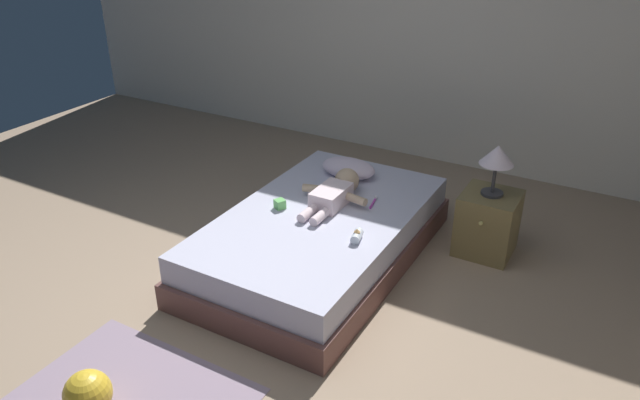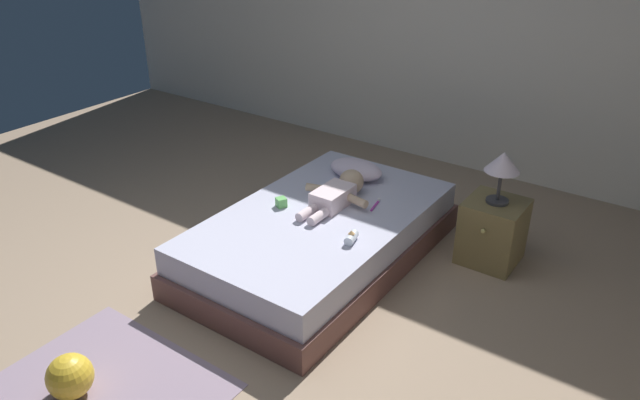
{
  "view_description": "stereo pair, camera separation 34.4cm",
  "coord_description": "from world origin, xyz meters",
  "px_view_note": "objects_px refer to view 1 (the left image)",
  "views": [
    {
      "loc": [
        1.98,
        -2.23,
        2.29
      ],
      "look_at": [
        0.22,
        0.85,
        0.47
      ],
      "focal_mm": 33.47,
      "sensor_mm": 36.0,
      "label": 1
    },
    {
      "loc": [
        2.27,
        -2.05,
        2.29
      ],
      "look_at": [
        0.22,
        0.85,
        0.47
      ],
      "focal_mm": 33.47,
      "sensor_mm": 36.0,
      "label": 2
    }
  ],
  "objects_px": {
    "lamp": "(497,158)",
    "toy_block": "(280,204)",
    "toothbrush": "(373,202)",
    "toy_ball": "(88,394)",
    "baby_bottle": "(357,236)",
    "baby": "(336,192)",
    "nightstand": "(487,223)",
    "bed": "(320,237)",
    "pillow": "(348,168)"
  },
  "relations": [
    {
      "from": "baby",
      "to": "toy_block",
      "type": "height_order",
      "value": "baby"
    },
    {
      "from": "baby",
      "to": "lamp",
      "type": "bearing_deg",
      "value": 26.09
    },
    {
      "from": "toothbrush",
      "to": "baby_bottle",
      "type": "xyz_separation_m",
      "value": [
        0.12,
        -0.5,
        0.03
      ]
    },
    {
      "from": "bed",
      "to": "baby",
      "type": "distance_m",
      "value": 0.33
    },
    {
      "from": "bed",
      "to": "lamp",
      "type": "distance_m",
      "value": 1.31
    },
    {
      "from": "baby_bottle",
      "to": "baby",
      "type": "bearing_deg",
      "value": 132.28
    },
    {
      "from": "toothbrush",
      "to": "baby_bottle",
      "type": "bearing_deg",
      "value": -76.32
    },
    {
      "from": "bed",
      "to": "toy_ball",
      "type": "bearing_deg",
      "value": -99.41
    },
    {
      "from": "baby",
      "to": "nightstand",
      "type": "xyz_separation_m",
      "value": [
        0.96,
        0.47,
        -0.21
      ]
    },
    {
      "from": "pillow",
      "to": "baby",
      "type": "height_order",
      "value": "baby"
    },
    {
      "from": "pillow",
      "to": "toothbrush",
      "type": "bearing_deg",
      "value": -41.46
    },
    {
      "from": "nightstand",
      "to": "toy_ball",
      "type": "height_order",
      "value": "nightstand"
    },
    {
      "from": "bed",
      "to": "nightstand",
      "type": "xyz_separation_m",
      "value": [
        0.97,
        0.68,
        0.05
      ]
    },
    {
      "from": "toy_block",
      "to": "baby",
      "type": "bearing_deg",
      "value": 45.64
    },
    {
      "from": "pillow",
      "to": "baby",
      "type": "bearing_deg",
      "value": -74.84
    },
    {
      "from": "pillow",
      "to": "lamp",
      "type": "relative_size",
      "value": 1.18
    },
    {
      "from": "pillow",
      "to": "lamp",
      "type": "xyz_separation_m",
      "value": [
        1.08,
        0.06,
        0.29
      ]
    },
    {
      "from": "baby",
      "to": "nightstand",
      "type": "height_order",
      "value": "baby"
    },
    {
      "from": "baby",
      "to": "toy_block",
      "type": "relative_size",
      "value": 7.48
    },
    {
      "from": "bed",
      "to": "pillow",
      "type": "relative_size",
      "value": 4.67
    },
    {
      "from": "bed",
      "to": "toothbrush",
      "type": "bearing_deg",
      "value": 50.65
    },
    {
      "from": "toothbrush",
      "to": "toy_ball",
      "type": "bearing_deg",
      "value": -104.71
    },
    {
      "from": "nightstand",
      "to": "baby_bottle",
      "type": "xyz_separation_m",
      "value": [
        -0.6,
        -0.88,
        0.18
      ]
    },
    {
      "from": "baby",
      "to": "toothbrush",
      "type": "xyz_separation_m",
      "value": [
        0.25,
        0.1,
        -0.06
      ]
    },
    {
      "from": "baby",
      "to": "toothbrush",
      "type": "relative_size",
      "value": 3.91
    },
    {
      "from": "bed",
      "to": "toothbrush",
      "type": "distance_m",
      "value": 0.44
    },
    {
      "from": "baby",
      "to": "pillow",
      "type": "bearing_deg",
      "value": 105.16
    },
    {
      "from": "lamp",
      "to": "nightstand",
      "type": "bearing_deg",
      "value": -90.0
    },
    {
      "from": "bed",
      "to": "nightstand",
      "type": "bearing_deg",
      "value": 35.18
    },
    {
      "from": "lamp",
      "to": "pillow",
      "type": "bearing_deg",
      "value": -176.86
    },
    {
      "from": "lamp",
      "to": "toy_block",
      "type": "bearing_deg",
      "value": -148.63
    },
    {
      "from": "baby",
      "to": "toothbrush",
      "type": "bearing_deg",
      "value": 21.3
    },
    {
      "from": "baby",
      "to": "lamp",
      "type": "height_order",
      "value": "lamp"
    },
    {
      "from": "baby",
      "to": "toy_ball",
      "type": "relative_size",
      "value": 2.77
    },
    {
      "from": "pillow",
      "to": "toy_ball",
      "type": "distance_m",
      "value": 2.42
    },
    {
      "from": "toothbrush",
      "to": "lamp",
      "type": "height_order",
      "value": "lamp"
    },
    {
      "from": "toothbrush",
      "to": "toy_ball",
      "type": "xyz_separation_m",
      "value": [
        -0.55,
        -2.08,
        -0.25
      ]
    },
    {
      "from": "lamp",
      "to": "toothbrush",
      "type": "bearing_deg",
      "value": -152.35
    },
    {
      "from": "bed",
      "to": "lamp",
      "type": "height_order",
      "value": "lamp"
    },
    {
      "from": "bed",
      "to": "toy_block",
      "type": "distance_m",
      "value": 0.36
    },
    {
      "from": "toy_block",
      "to": "nightstand",
      "type": "bearing_deg",
      "value": 31.36
    },
    {
      "from": "toy_ball",
      "to": "nightstand",
      "type": "bearing_deg",
      "value": 62.78
    },
    {
      "from": "nightstand",
      "to": "lamp",
      "type": "distance_m",
      "value": 0.5
    },
    {
      "from": "toy_block",
      "to": "baby_bottle",
      "type": "xyz_separation_m",
      "value": [
        0.65,
        -0.12,
        0.0
      ]
    },
    {
      "from": "pillow",
      "to": "baby_bottle",
      "type": "xyz_separation_m",
      "value": [
        0.48,
        -0.82,
        -0.04
      ]
    },
    {
      "from": "bed",
      "to": "toothbrush",
      "type": "relative_size",
      "value": 11.94
    },
    {
      "from": "pillow",
      "to": "toothbrush",
      "type": "height_order",
      "value": "pillow"
    },
    {
      "from": "toothbrush",
      "to": "lamp",
      "type": "distance_m",
      "value": 0.88
    },
    {
      "from": "nightstand",
      "to": "toy_block",
      "type": "xyz_separation_m",
      "value": [
        -1.24,
        -0.76,
        0.17
      ]
    },
    {
      "from": "pillow",
      "to": "toothbrush",
      "type": "relative_size",
      "value": 2.56
    }
  ]
}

